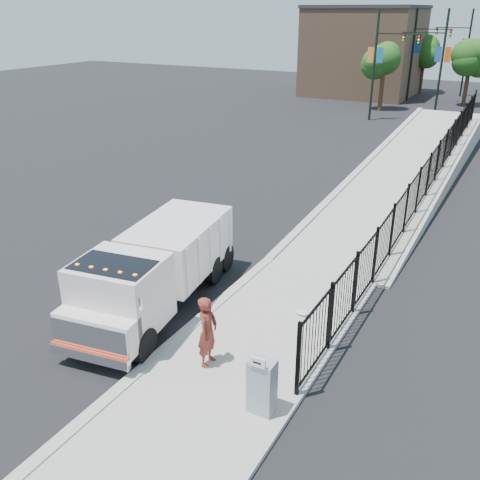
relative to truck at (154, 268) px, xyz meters
The scene contains 18 objects.
ground 2.02m from the truck, 12.28° to the left, with size 120.00×120.00×0.00m, color black.
sidewalk 4.02m from the truck, 25.87° to the right, with size 3.55×12.00×0.12m, color #9E998E.
curb 2.56m from the truck, 47.73° to the right, with size 0.30×12.00×0.16m, color #ADAAA3.
ramp 16.78m from the truck, 77.43° to the left, with size 3.95×24.00×1.70m, color #9E998E.
iron_fence 13.34m from the truck, 67.66° to the left, with size 0.10×28.00×1.80m, color black.
truck is the anchor object (origin of this frame).
worker 3.23m from the truck, 30.60° to the right, with size 0.65×0.42×1.77m, color maroon.
utility_cabinet 5.28m from the truck, 28.44° to the right, with size 0.55×0.40×1.25m, color gray.
arrow_sign 5.36m from the truck, 30.50° to the right, with size 0.35×0.04×0.22m, color white.
debris 4.34m from the truck, 21.78° to the left, with size 0.37×0.37×0.09m, color silver.
light_pole_0 31.26m from the truck, 94.49° to the left, with size 3.77×0.22×8.00m.
light_pole_1 34.14m from the truck, 87.83° to the left, with size 3.78×0.22×8.00m.
light_pole_2 42.50m from the truck, 92.78° to the left, with size 3.77×0.22×8.00m.
light_pole_3 47.60m from the truck, 88.37° to the left, with size 3.77×0.22×8.00m.
tree_0 35.82m from the truck, 95.08° to the left, with size 2.64×2.64×5.32m.
tree_1 41.87m from the truck, 86.25° to the left, with size 2.61×2.61×5.31m.
tree_2 48.32m from the truck, 92.83° to the left, with size 2.86×2.86×5.43m.
building 45.04m from the truck, 99.58° to the left, with size 10.00×10.00×8.00m, color #8C664C.
Camera 1 is at (6.99, -10.91, 7.92)m, focal length 40.00 mm.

